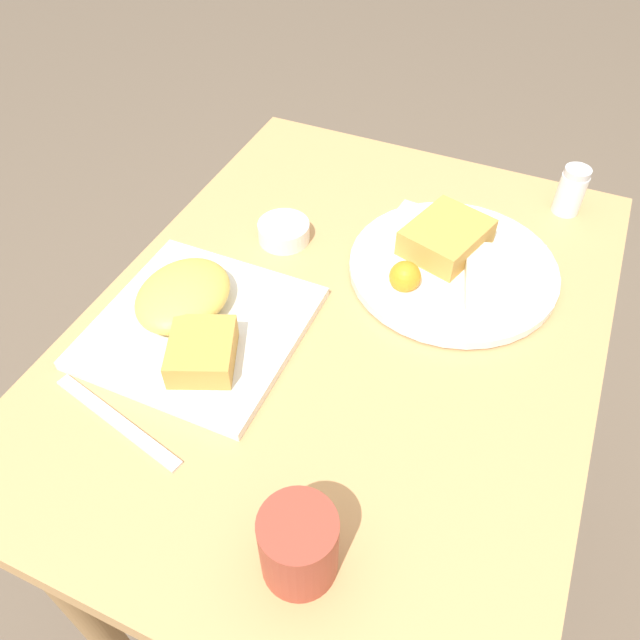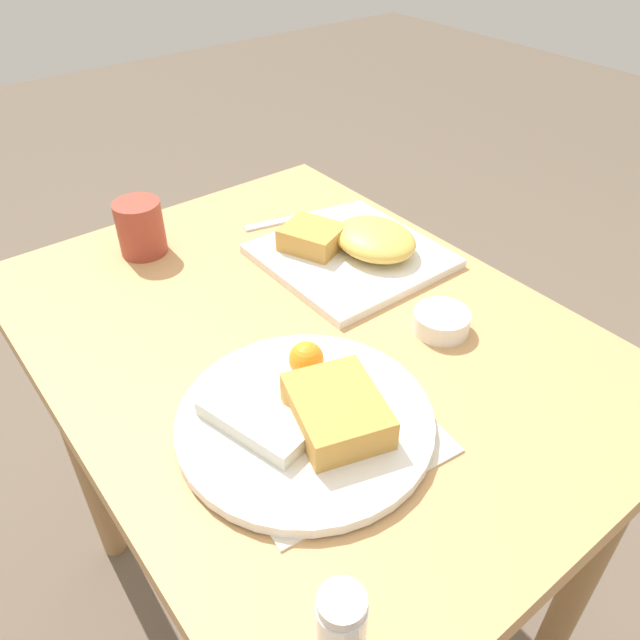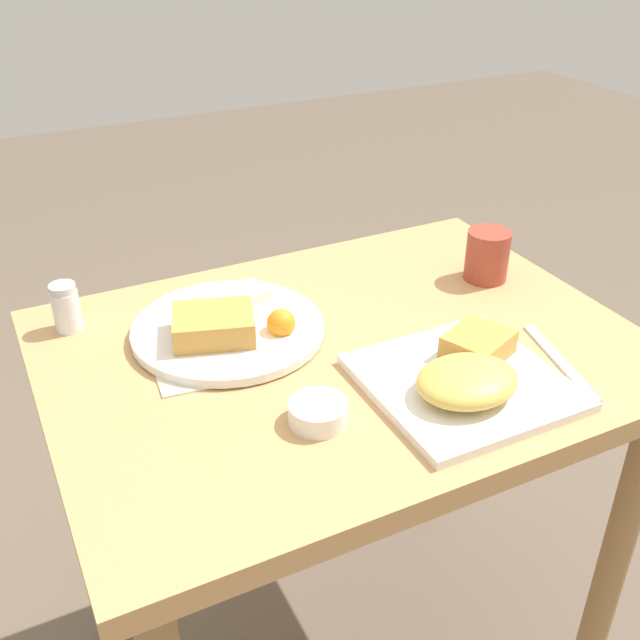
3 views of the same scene
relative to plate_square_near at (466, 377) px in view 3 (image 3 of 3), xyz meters
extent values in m
cube|color=tan|center=(-0.10, 0.17, -0.04)|extent=(0.88, 0.66, 0.04)
cylinder|color=#9F7649|center=(0.28, -0.10, -0.41)|extent=(0.05, 0.05, 0.71)
cylinder|color=#9F7649|center=(-0.48, 0.44, -0.41)|extent=(0.05, 0.05, 0.71)
cylinder|color=#9F7649|center=(0.28, 0.44, -0.41)|extent=(0.05, 0.05, 0.71)
cube|color=beige|center=(-0.29, 0.27, -0.02)|extent=(0.19, 0.25, 0.00)
cube|color=white|center=(0.00, 0.01, -0.01)|extent=(0.26, 0.26, 0.01)
ellipsoid|color=#E5BC51|center=(-0.02, -0.03, 0.01)|extent=(0.14, 0.12, 0.04)
cube|color=gold|center=(0.05, 0.05, 0.01)|extent=(0.11, 0.11, 0.04)
cylinder|color=white|center=(-0.24, 0.28, -0.01)|extent=(0.30, 0.30, 0.01)
cube|color=gold|center=(-0.27, 0.26, 0.02)|extent=(0.14, 0.13, 0.04)
cube|color=beige|center=(-0.22, 0.33, 0.01)|extent=(0.14, 0.09, 0.02)
sphere|color=orange|center=(-0.18, 0.23, 0.01)|extent=(0.04, 0.04, 0.04)
cylinder|color=white|center=(-0.21, 0.03, -0.01)|extent=(0.08, 0.08, 0.03)
cylinder|color=#D1B775|center=(-0.21, 0.03, 0.01)|extent=(0.06, 0.06, 0.00)
cylinder|color=white|center=(-0.46, 0.41, 0.01)|extent=(0.04, 0.04, 0.07)
cylinder|color=white|center=(-0.46, 0.41, 0.00)|extent=(0.03, 0.03, 0.04)
cylinder|color=silver|center=(-0.46, 0.41, 0.05)|extent=(0.04, 0.04, 0.01)
cube|color=silver|center=(0.16, -0.01, -0.02)|extent=(0.06, 0.20, 0.00)
cylinder|color=#9E3D2D|center=(0.23, 0.26, 0.02)|extent=(0.08, 0.08, 0.09)
camera|label=1|loc=(0.44, 0.37, 0.59)|focal=35.00mm
camera|label=2|loc=(-0.64, 0.57, 0.52)|focal=35.00mm
camera|label=3|loc=(-0.55, -0.66, 0.59)|focal=42.00mm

